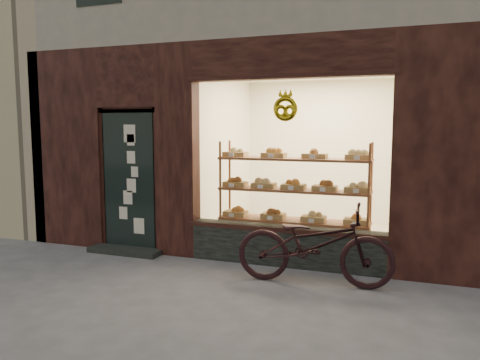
% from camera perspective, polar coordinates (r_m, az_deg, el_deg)
% --- Properties ---
extents(ground, '(90.00, 90.00, 0.00)m').
position_cam_1_polar(ground, '(4.90, -6.26, -16.63)').
color(ground, '#545458').
extents(display_shelf, '(2.20, 0.45, 1.70)m').
position_cam_1_polar(display_shelf, '(6.84, 6.54, -2.33)').
color(display_shelf, brown).
rests_on(display_shelf, ground).
extents(bicycle, '(1.94, 0.79, 1.00)m').
position_cam_1_polar(bicycle, '(5.79, 9.03, -7.75)').
color(bicycle, black).
rests_on(bicycle, ground).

